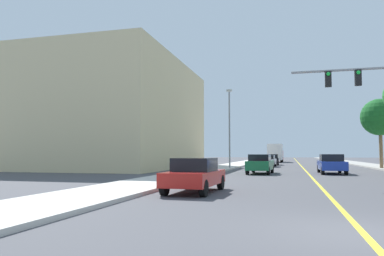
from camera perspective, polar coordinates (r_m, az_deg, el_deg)
ground at (r=50.09m, az=16.50°, el=-5.59°), size 192.00×192.00×0.00m
sidewalk_left at (r=50.56m, az=6.85°, el=-5.62°), size 3.34×168.00×0.15m
sidewalk_right at (r=51.03m, az=26.05°, el=-5.24°), size 3.34×168.00×0.15m
lane_marking_center at (r=50.09m, az=16.50°, el=-5.59°), size 0.16×144.00×0.01m
building_left_near at (r=42.30m, az=-12.60°, el=1.79°), size 16.63×21.98×11.49m
street_lamp at (r=37.65m, az=5.82°, el=0.61°), size 0.56×0.28×7.98m
palm_far at (r=40.86m, az=27.10°, el=1.48°), size 3.65×3.65×6.85m
car_green at (r=29.33m, az=10.52°, el=-5.48°), size 1.91×4.49×1.51m
car_blue at (r=30.89m, az=20.79°, el=-5.21°), size 1.88×4.53×1.52m
car_black at (r=51.30m, az=12.29°, el=-4.77°), size 1.91×4.61×1.45m
car_silver at (r=44.31m, az=11.67°, el=-4.96°), size 1.86×4.43×1.39m
car_red at (r=15.23m, az=0.43°, el=-7.24°), size 1.87×4.09×1.41m
delivery_truck at (r=67.43m, az=12.81°, el=-3.75°), size 2.55×8.47×3.19m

